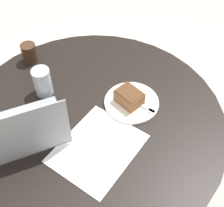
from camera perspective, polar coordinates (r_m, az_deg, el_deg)
ground_plane at (r=1.80m, az=-2.55°, el=-16.72°), size 12.00×12.00×0.00m
dining_table at (r=1.33m, az=-3.35°, el=-7.21°), size 1.01×1.01×0.72m
paper_document at (r=1.10m, az=-2.66°, el=-8.21°), size 0.38×0.35×0.00m
plate at (r=1.22m, az=3.60°, el=0.18°), size 0.21×0.21×0.01m
cake_slice at (r=1.20m, az=3.16°, el=1.21°), size 0.12×0.12×0.06m
fork at (r=1.21m, az=5.14°, el=-0.21°), size 0.09×0.16×0.00m
coffee_glass at (r=1.42m, az=-14.87°, el=8.93°), size 0.07×0.07×0.09m
water_glass at (r=1.25m, az=-12.60°, el=3.90°), size 0.07×0.07×0.12m
laptop at (r=1.14m, az=-17.01°, el=-5.24°), size 0.38×0.41×0.23m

